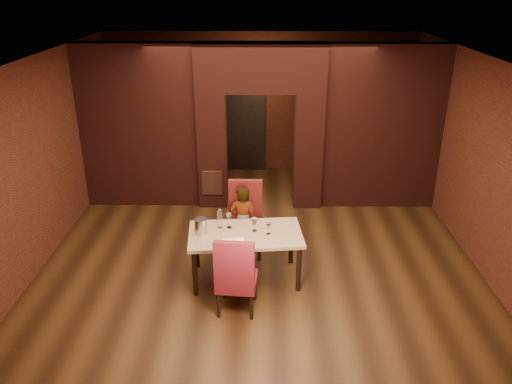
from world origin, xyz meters
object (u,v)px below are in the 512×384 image
(wine_bucket, at_px, (201,226))
(water_bottle, at_px, (220,218))
(dining_table, at_px, (246,256))
(wine_glass_a, at_px, (229,221))
(potted_plant, at_px, (284,235))
(person_seated, at_px, (243,222))
(chair_near, at_px, (237,272))
(wine_glass_c, at_px, (268,228))
(wine_glass_b, at_px, (254,225))
(chair_far, at_px, (245,220))

(wine_bucket, bearing_deg, water_bottle, 33.97)
(dining_table, bearing_deg, wine_bucket, 175.53)
(wine_glass_a, distance_m, potted_plant, 1.40)
(wine_glass_a, bearing_deg, water_bottle, -179.05)
(person_seated, bearing_deg, water_bottle, 63.46)
(wine_glass_a, height_order, wine_bucket, same)
(dining_table, distance_m, potted_plant, 1.20)
(water_bottle, bearing_deg, chair_near, -72.21)
(person_seated, xyz_separation_m, wine_glass_a, (-0.19, -0.49, 0.28))
(dining_table, xyz_separation_m, water_bottle, (-0.39, 0.17, 0.55))
(chair_near, distance_m, water_bottle, 1.04)
(person_seated, relative_size, wine_bucket, 5.42)
(person_seated, relative_size, wine_glass_a, 5.43)
(chair_near, height_order, wine_glass_c, chair_near)
(person_seated, distance_m, wine_glass_c, 0.84)
(person_seated, distance_m, wine_glass_a, 0.59)
(dining_table, relative_size, wine_bucket, 7.27)
(wine_bucket, bearing_deg, wine_glass_b, 5.34)
(chair_near, xyz_separation_m, wine_glass_b, (0.23, 0.83, 0.30))
(water_bottle, bearing_deg, chair_far, 58.52)
(person_seated, xyz_separation_m, wine_glass_b, (0.20, -0.59, 0.27))
(person_seated, xyz_separation_m, wine_bucket, (-0.60, -0.67, 0.28))
(chair_far, relative_size, wine_glass_c, 6.56)
(wine_glass_c, xyz_separation_m, potted_plant, (0.29, 1.04, -0.68))
(wine_glass_a, bearing_deg, wine_glass_b, -15.36)
(chair_far, distance_m, wine_bucket, 1.03)
(dining_table, bearing_deg, water_bottle, 151.52)
(chair_far, bearing_deg, water_bottle, -121.26)
(wine_glass_b, distance_m, potted_plant, 1.27)
(wine_glass_b, height_order, potted_plant, wine_glass_b)
(wine_bucket, distance_m, potted_plant, 1.78)
(wine_glass_b, distance_m, water_bottle, 0.54)
(chair_near, xyz_separation_m, wine_glass_c, (0.43, 0.74, 0.29))
(wine_glass_a, xyz_separation_m, wine_glass_c, (0.59, -0.20, -0.02))
(person_seated, height_order, wine_glass_a, person_seated)
(potted_plant, bearing_deg, dining_table, -122.00)
(dining_table, height_order, wine_glass_c, wine_glass_c)
(wine_glass_b, bearing_deg, wine_glass_c, -24.39)
(wine_bucket, bearing_deg, wine_glass_a, 23.96)
(wine_glass_c, bearing_deg, chair_near, -120.41)
(chair_far, xyz_separation_m, potted_plant, (0.66, 0.25, -0.41))
(chair_far, height_order, wine_bucket, chair_far)
(wine_bucket, bearing_deg, wine_glass_c, -1.11)
(wine_glass_c, distance_m, potted_plant, 1.27)
(wine_glass_b, distance_m, wine_glass_c, 0.23)
(wine_glass_b, height_order, wine_bucket, wine_bucket)
(dining_table, xyz_separation_m, potted_plant, (0.63, 1.01, -0.19))
(dining_table, relative_size, wine_glass_a, 7.28)
(chair_far, xyz_separation_m, wine_bucket, (-0.63, -0.77, 0.29))
(person_seated, height_order, wine_glass_b, person_seated)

